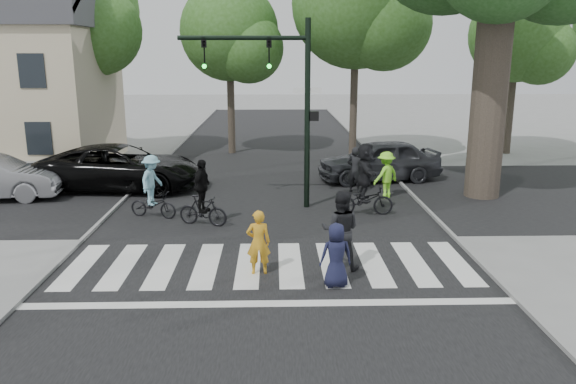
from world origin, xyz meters
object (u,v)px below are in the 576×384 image
Objects in this scene: pedestrian_child at (336,255)px; cyclist_right at (365,183)px; cyclist_left at (152,191)px; cyclist_mid at (202,199)px; pedestrian_woman at (258,242)px; car_suv at (121,167)px; traffic_signal at (281,87)px; car_grey at (379,160)px; pedestrian_adult at (340,230)px.

pedestrian_child is 0.63× the size of cyclist_right.
cyclist_left is 1.85m from cyclist_mid.
pedestrian_woman is 0.25× the size of car_suv.
traffic_signal reaches higher than cyclist_mid.
pedestrian_child is at bearing -105.06° from cyclist_right.
cyclist_left is (-3.95, -1.09, -3.05)m from traffic_signal.
cyclist_mid is 5.03m from cyclist_right.
traffic_signal is at bearing -55.27° from car_grey.
pedestrian_woman is 4.17m from cyclist_mid.
traffic_signal is 2.64× the size of cyclist_right.
cyclist_mid is 0.33× the size of car_suv.
pedestrian_adult reaches higher than pedestrian_woman.
traffic_signal is at bearing -100.61° from pedestrian_woman.
pedestrian_adult is 0.31× the size of car_suv.
cyclist_right is at bearing -25.62° from car_grey.
car_suv is 1.24× the size of car_grey.
pedestrian_adult is 4.71m from cyclist_right.
pedestrian_woman is at bearing -65.53° from cyclist_mid.
pedestrian_child is 0.73× the size of cyclist_mid.
pedestrian_woman is at bearing -35.29° from car_grey.
car_grey is at bearing 43.24° from cyclist_mid.
traffic_signal reaches higher than pedestrian_child.
cyclist_right reaches higher than car_grey.
traffic_signal is at bearing 40.20° from cyclist_mid.
car_grey reaches higher than pedestrian_child.
pedestrian_child is at bearing 89.21° from pedestrian_adult.
cyclist_left is at bearing -58.97° from pedestrian_woman.
cyclist_right is at bearing 11.62° from cyclist_mid.
pedestrian_woman is 1.93m from pedestrian_adult.
cyclist_right reaches higher than car_suv.
traffic_signal reaches higher than car_grey.
pedestrian_adult is 0.39× the size of car_grey.
cyclist_mid reaches higher than pedestrian_adult.
cyclist_right is (6.55, 0.14, 0.17)m from cyclist_left.
car_grey is (9.86, 1.24, -0.01)m from car_suv.
pedestrian_child is at bearing -25.42° from car_grey.
traffic_signal is 1.24× the size of car_grey.
cyclist_mid is at bearing -61.04° from pedestrian_child.
cyclist_mid reaches higher than cyclist_left.
pedestrian_adult is at bearing -25.85° from car_grey.
pedestrian_adult is at bearing -39.87° from cyclist_left.
traffic_signal is 7.37m from pedestrian_child.
car_suv is (-8.51, 3.65, -0.18)m from cyclist_right.
cyclist_right is 0.47× the size of car_grey.
cyclist_mid reaches higher than pedestrian_child.
cyclist_left is at bearing -67.70° from car_grey.
cyclist_left is (-5.26, 4.39, -0.09)m from pedestrian_adult.
pedestrian_adult reaches higher than car_grey.
pedestrian_adult is (0.21, 1.07, 0.23)m from pedestrian_child.
pedestrian_woman is 0.67× the size of cyclist_right.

